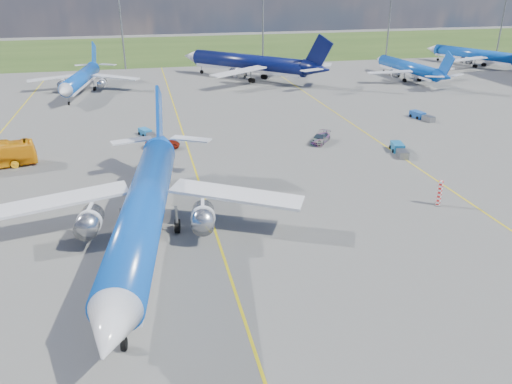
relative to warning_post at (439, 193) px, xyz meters
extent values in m
plane|color=#535350|center=(-26.00, -8.00, -1.50)|extent=(400.00, 400.00, 0.00)
cube|color=#2D4719|center=(-26.00, 142.00, -1.50)|extent=(400.00, 80.00, 0.01)
cube|color=gold|center=(-26.00, 22.00, -1.49)|extent=(0.25, 160.00, 0.02)
cube|color=gold|center=(4.00, 32.00, -1.49)|extent=(0.25, 120.00, 0.02)
cylinder|color=slate|center=(-36.00, 102.00, 9.50)|extent=(0.50, 0.50, 22.00)
cylinder|color=slate|center=(4.00, 102.00, 9.50)|extent=(0.50, 0.50, 22.00)
cylinder|color=slate|center=(44.00, 102.00, 9.50)|extent=(0.50, 0.50, 22.00)
cylinder|color=slate|center=(84.00, 102.00, 9.50)|extent=(0.50, 0.50, 22.00)
cylinder|color=red|center=(0.00, 0.00, 0.00)|extent=(0.50, 0.50, 3.00)
imported|color=#999999|center=(-29.71, 28.14, -0.78)|extent=(5.64, 3.65, 1.44)
imported|color=#999999|center=(-5.30, 25.24, -0.75)|extent=(4.87, 5.38, 1.51)
cube|color=#185D90|center=(4.66, 18.82, -0.88)|extent=(2.19, 3.21, 1.24)
cube|color=slate|center=(4.00, 15.96, -0.99)|extent=(1.82, 2.50, 1.01)
cube|color=#1C6BA9|center=(-32.21, 35.63, -0.97)|extent=(2.29, 2.85, 1.07)
cube|color=slate|center=(-31.15, 33.35, -1.06)|extent=(1.87, 2.25, 0.87)
cube|color=#194A9B|center=(17.46, 35.53, -0.90)|extent=(2.15, 3.12, 1.20)
cube|color=slate|center=(18.12, 32.76, -1.01)|extent=(1.78, 2.43, 0.98)
camera|label=1|loc=(-32.12, -46.12, 22.79)|focal=35.00mm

